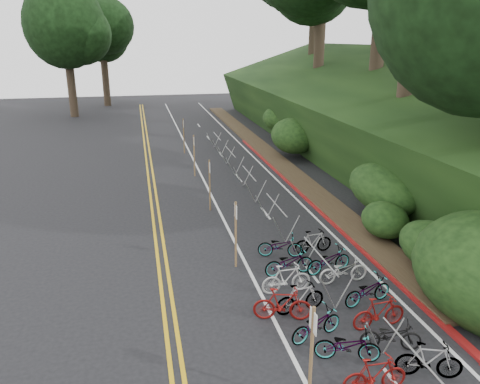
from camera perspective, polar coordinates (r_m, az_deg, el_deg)
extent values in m
plane|color=black|center=(12.98, 1.56, -19.27)|extent=(120.00, 120.00, 0.00)
cube|color=gold|center=(21.49, -10.51, -3.63)|extent=(0.12, 80.00, 0.01)
cube|color=gold|center=(21.50, -9.71, -3.57)|extent=(0.12, 80.00, 0.01)
cube|color=silver|center=(21.77, -2.20, -3.02)|extent=(0.12, 80.00, 0.01)
cube|color=silver|center=(22.83, 8.24, -2.17)|extent=(0.12, 80.00, 0.01)
cube|color=silver|center=(17.02, 8.58, -9.63)|extent=(0.10, 1.60, 0.01)
cube|color=silver|center=(22.21, 3.15, -2.60)|extent=(0.10, 1.60, 0.01)
cube|color=silver|center=(27.73, -0.14, 1.72)|extent=(0.10, 1.60, 0.01)
cube|color=silver|center=(33.42, -2.33, 4.59)|extent=(0.10, 1.60, 0.01)
cube|color=silver|center=(39.20, -3.89, 6.61)|extent=(0.10, 1.60, 0.01)
cube|color=silver|center=(45.03, -5.05, 8.11)|extent=(0.10, 1.60, 0.01)
cube|color=maroon|center=(24.75, 7.73, -0.41)|extent=(0.25, 28.00, 0.10)
cube|color=black|center=(36.13, 14.31, 9.60)|extent=(12.32, 44.00, 9.11)
cube|color=#382819|center=(34.11, 3.15, 4.99)|extent=(1.40, 44.00, 0.16)
ellipsoid|color=#284C19|center=(17.62, 22.58, -6.17)|extent=(2.00, 2.80, 1.60)
ellipsoid|color=#284C19|center=(21.78, 17.18, 0.47)|extent=(2.60, 3.64, 2.08)
ellipsoid|color=#284C19|center=(27.34, 13.42, 5.28)|extent=(2.20, 3.08, 1.76)
ellipsoid|color=#284C19|center=(32.34, 6.55, 6.84)|extent=(3.00, 4.20, 2.40)
ellipsoid|color=#284C19|center=(38.13, 4.66, 8.89)|extent=(2.40, 3.36, 1.92)
ellipsoid|color=#284C19|center=(42.19, 4.81, 10.73)|extent=(2.80, 3.92, 2.24)
ellipsoid|color=#284C19|center=(19.88, 17.25, -3.23)|extent=(1.80, 2.52, 1.44)
ellipsoid|color=#284C19|center=(31.11, 11.69, 8.08)|extent=(3.20, 4.48, 2.56)
cylinder|color=#2D2319|center=(25.87, 19.76, 13.42)|extent=(0.89, 0.89, 7.36)
cylinder|color=#2D2319|center=(34.00, 16.47, 16.67)|extent=(0.94, 0.94, 8.34)
cylinder|color=#2D2319|center=(40.88, 9.57, 15.70)|extent=(0.87, 0.87, 6.87)
cylinder|color=#2D2319|center=(49.21, 8.91, 17.52)|extent=(0.92, 0.92, 7.85)
cylinder|color=#2D2319|center=(52.59, -19.85, 12.09)|extent=(0.84, 0.84, 6.38)
ellipsoid|color=black|center=(52.39, -20.56, 18.39)|extent=(8.72, 8.72, 8.29)
cylinder|color=#2D2319|center=(60.28, -16.05, 12.88)|extent=(0.81, 0.81, 5.89)
ellipsoid|color=black|center=(60.08, -16.50, 17.84)|extent=(7.63, 7.63, 7.25)
cylinder|color=gray|center=(11.92, 21.02, -18.31)|extent=(0.05, 3.22, 0.05)
cylinder|color=gray|center=(13.11, 16.01, -16.83)|extent=(0.53, 0.04, 1.03)
cylinder|color=gray|center=(13.36, 18.22, -16.34)|extent=(0.53, 0.04, 1.03)
cylinder|color=gray|center=(15.64, 9.73, -7.61)|extent=(0.05, 3.00, 0.05)
cylinder|color=gray|center=(14.68, 10.63, -12.05)|extent=(0.58, 0.04, 1.13)
cylinder|color=gray|center=(14.89, 12.66, -11.73)|extent=(0.58, 0.04, 1.13)
cylinder|color=gray|center=(16.97, 6.99, -7.47)|extent=(0.58, 0.04, 1.13)
cylinder|color=gray|center=(17.15, 8.77, -7.26)|extent=(0.58, 0.04, 1.13)
cylinder|color=gray|center=(19.99, 4.45, -1.54)|extent=(0.05, 3.00, 0.05)
cylinder|color=gray|center=(18.87, 4.81, -4.66)|extent=(0.58, 0.04, 1.13)
cylinder|color=gray|center=(19.04, 6.42, -4.50)|extent=(0.58, 0.04, 1.13)
cylinder|color=gray|center=(21.37, 2.62, -1.81)|extent=(0.58, 0.04, 1.13)
cylinder|color=gray|center=(21.52, 4.06, -1.69)|extent=(0.58, 0.04, 1.13)
cylinder|color=gray|center=(24.58, 1.11, 2.32)|extent=(0.05, 3.00, 0.05)
cylinder|color=gray|center=(23.39, 1.23, 0.00)|extent=(0.58, 0.04, 1.13)
cylinder|color=gray|center=(23.52, 2.56, 0.09)|extent=(0.58, 0.04, 1.13)
cylinder|color=gray|center=(25.99, -0.21, 1.89)|extent=(0.58, 0.04, 1.13)
cylinder|color=gray|center=(26.11, 0.99, 1.97)|extent=(0.58, 0.04, 1.13)
cylinder|color=gray|center=(29.31, -1.17, 4.95)|extent=(0.05, 3.00, 0.05)
cylinder|color=gray|center=(28.07, -1.16, 3.13)|extent=(0.58, 0.04, 1.13)
cylinder|color=gray|center=(28.18, -0.04, 3.20)|extent=(0.58, 0.04, 1.13)
cylinder|color=gray|center=(30.73, -2.19, 4.46)|extent=(0.58, 0.04, 1.13)
cylinder|color=gray|center=(30.83, -1.16, 4.52)|extent=(0.58, 0.04, 1.13)
cylinder|color=gray|center=(34.11, -2.82, 6.83)|extent=(0.05, 3.00, 0.05)
cylinder|color=gray|center=(32.84, -2.88, 5.36)|extent=(0.58, 0.04, 1.13)
cylinder|color=gray|center=(32.93, -1.91, 5.41)|extent=(0.58, 0.04, 1.13)
cylinder|color=gray|center=(35.54, -3.64, 6.34)|extent=(0.58, 0.04, 1.13)
cylinder|color=gray|center=(35.63, -2.74, 6.38)|extent=(0.58, 0.04, 1.13)
cylinder|color=brown|center=(10.97, 8.67, -19.28)|extent=(0.08, 0.08, 2.52)
cube|color=silver|center=(10.44, 8.92, -15.31)|extent=(0.02, 0.40, 0.50)
cylinder|color=brown|center=(16.69, -0.52, -5.24)|extent=(0.08, 0.08, 2.50)
cube|color=silver|center=(16.35, -0.53, -2.35)|extent=(0.02, 0.40, 0.50)
cylinder|color=brown|center=(22.23, -3.71, 0.81)|extent=(0.08, 0.08, 2.50)
cube|color=silver|center=(21.98, -3.76, 3.05)|extent=(0.02, 0.40, 0.50)
cylinder|color=brown|center=(27.96, -5.61, 4.42)|extent=(0.08, 0.08, 2.50)
cube|color=silver|center=(27.76, -5.67, 6.22)|extent=(0.02, 0.40, 0.50)
cylinder|color=brown|center=(33.79, -6.87, 6.79)|extent=(0.08, 0.08, 2.50)
cube|color=silver|center=(33.62, -6.92, 8.29)|extent=(0.02, 0.40, 0.50)
imported|color=maroon|center=(14.08, 5.20, -13.48)|extent=(0.92, 1.80, 1.04)
imported|color=maroon|center=(12.05, 16.12, -20.64)|extent=(0.48, 1.60, 0.96)
imported|color=slate|center=(12.88, 22.07, -18.46)|extent=(0.98, 1.67, 0.97)
imported|color=slate|center=(12.86, 12.96, -17.76)|extent=(1.10, 1.79, 0.89)
imported|color=black|center=(13.54, 17.92, -16.30)|extent=(0.98, 1.71, 0.85)
imported|color=slate|center=(13.49, 9.26, -15.63)|extent=(1.09, 1.77, 0.88)
imported|color=maroon|center=(14.26, 16.61, -13.89)|extent=(0.60, 1.69, 1.00)
imported|color=slate|center=(14.51, 7.35, -12.67)|extent=(0.71, 1.66, 0.97)
imported|color=slate|center=(15.35, 15.30, -11.51)|extent=(0.98, 1.81, 0.90)
imported|color=beige|center=(15.46, 5.67, -10.46)|extent=(0.54, 1.68, 1.00)
imported|color=beige|center=(16.36, 12.48, -9.29)|extent=(0.67, 1.76, 0.91)
imported|color=slate|center=(16.57, 5.99, -8.52)|extent=(0.77, 1.83, 0.94)
imported|color=slate|center=(16.91, 10.74, -8.19)|extent=(0.96, 1.85, 0.92)
imported|color=slate|center=(17.82, 4.93, -6.55)|extent=(1.02, 1.79, 0.89)
imported|color=slate|center=(18.26, 8.91, -6.00)|extent=(0.62, 1.60, 0.94)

